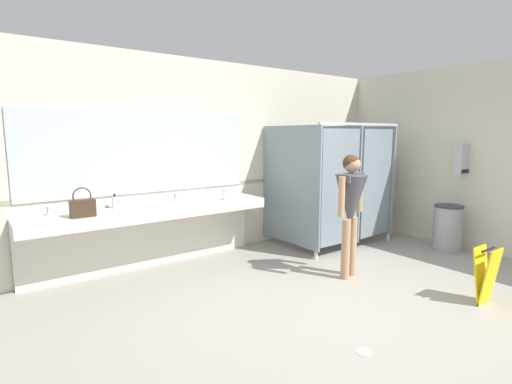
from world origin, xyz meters
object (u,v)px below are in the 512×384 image
paper_towel_dispenser_upper (463,160)px  trash_bin (448,228)px  handbag (83,207)px  soap_dispenser (115,202)px  paper_cup (225,196)px  person_standing (351,201)px  wet_floor_sign (486,275)px

paper_towel_dispenser_upper → trash_bin: 1.11m
trash_bin → handbag: bearing=160.9°
paper_towel_dispenser_upper → soap_dispenser: 5.26m
soap_dispenser → paper_cup: bearing=-10.8°
person_standing → soap_dispenser: (-2.35, 1.88, -0.03)m
paper_cup → person_standing: bearing=-61.7°
handbag → trash_bin: bearing=-19.1°
trash_bin → person_standing: bearing=175.5°
trash_bin → paper_cup: 3.52m
paper_towel_dispenser_upper → handbag: size_ratio=1.37×
handbag → paper_cup: (1.95, 0.04, -0.06)m
handbag → wet_floor_sign: size_ratio=0.56×
soap_dispenser → trash_bin: bearing=-24.5°
paper_towel_dispenser_upper → wet_floor_sign: size_ratio=0.77×
handbag → paper_cup: bearing=1.2°
trash_bin → soap_dispenser: (-4.49, 2.05, 0.59)m
person_standing → paper_cup: 1.81m
paper_cup → wet_floor_sign: size_ratio=0.17×
person_standing → soap_dispenser: size_ratio=8.38×
handbag → soap_dispenser: bearing=35.5°
person_standing → soap_dispenser: bearing=141.4°
wet_floor_sign → person_standing: bearing=111.7°
trash_bin → soap_dispenser: soap_dispenser is taller
trash_bin → handbag: (-4.95, 1.72, 0.63)m
paper_towel_dispenser_upper → person_standing: bearing=176.1°
paper_towel_dispenser_upper → trash_bin: (-0.33, 0.00, -1.06)m
person_standing → handbag: (-2.81, 1.55, 0.00)m
handbag → person_standing: bearing=-28.9°
handbag → wet_floor_sign: (3.37, -2.96, -0.67)m
paper_towel_dispenser_upper → person_standing: (-2.47, 0.17, -0.44)m
person_standing → handbag: person_standing is taller
trash_bin → soap_dispenser: 4.97m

